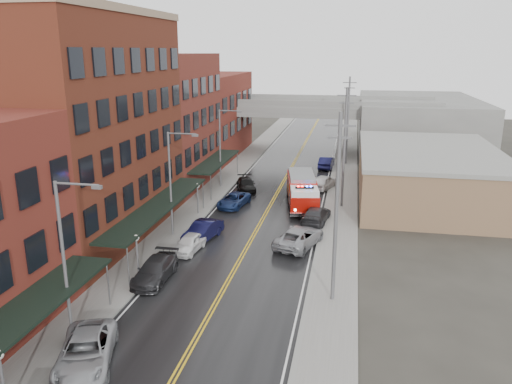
{
  "coord_description": "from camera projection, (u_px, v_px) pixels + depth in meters",
  "views": [
    {
      "loc": [
        7.91,
        -14.05,
        15.41
      ],
      "look_at": [
        -0.4,
        28.59,
        3.0
      ],
      "focal_mm": 35.0,
      "sensor_mm": 36.0,
      "label": 1
    }
  ],
  "objects": [
    {
      "name": "globe_lamp_2",
      "position": [
        198.0,
        192.0,
        47.8
      ],
      "size": [
        0.44,
        0.44,
        3.12
      ],
      "color": "#59595B",
      "rests_on": "ground"
    },
    {
      "name": "utility_pole_2",
      "position": [
        348.0,
        119.0,
        67.79
      ],
      "size": [
        1.8,
        0.24,
        12.0
      ],
      "color": "#59595B",
      "rests_on": "ground"
    },
    {
      "name": "tan_building",
      "position": [
        428.0,
        176.0,
        53.06
      ],
      "size": [
        14.0,
        22.0,
        5.0
      ],
      "primitive_type": "cube",
      "color": "#8D6E4C",
      "rests_on": "ground"
    },
    {
      "name": "brick_building_c",
      "position": [
        166.0,
        121.0,
        57.55
      ],
      "size": [
        9.0,
        15.0,
        15.0
      ],
      "primitive_type": "cube",
      "color": "maroon",
      "rests_on": "ground"
    },
    {
      "name": "awning_2",
      "position": [
        216.0,
        161.0,
        57.72
      ],
      "size": [
        2.6,
        13.0,
        3.09
      ],
      "color": "black",
      "rests_on": "ground"
    },
    {
      "name": "street_lamp_2",
      "position": [
        222.0,
        144.0,
        56.47
      ],
      "size": [
        2.64,
        0.22,
        9.0
      ],
      "color": "#59595B",
      "rests_on": "ground"
    },
    {
      "name": "overpass",
      "position": [
        301.0,
        114.0,
        75.81
      ],
      "size": [
        40.0,
        10.0,
        7.5
      ],
      "color": "slate",
      "rests_on": "ground"
    },
    {
      "name": "curb_left",
      "position": [
        206.0,
        214.0,
        48.28
      ],
      "size": [
        0.3,
        160.0,
        0.15
      ],
      "primitive_type": "cube",
      "color": "gray",
      "rests_on": "ground"
    },
    {
      "name": "parked_car_right_3",
      "position": [
        326.0,
        162.0,
        67.13
      ],
      "size": [
        2.05,
        4.99,
        1.61
      ],
      "primitive_type": "imported",
      "rotation": [
        0.0,
        0.0,
        3.07
      ],
      "color": "#0E0E33",
      "rests_on": "ground"
    },
    {
      "name": "fire_truck",
      "position": [
        302.0,
        190.0,
        50.4
      ],
      "size": [
        4.64,
        9.04,
        3.17
      ],
      "rotation": [
        0.0,
        0.0,
        0.17
      ],
      "color": "#930D06",
      "rests_on": "ground"
    },
    {
      "name": "sidewalk_left",
      "position": [
        189.0,
        213.0,
        48.58
      ],
      "size": [
        3.0,
        160.0,
        0.15
      ],
      "primitive_type": "cube",
      "color": "slate",
      "rests_on": "ground"
    },
    {
      "name": "globe_lamp_1",
      "position": [
        137.0,
        246.0,
        34.59
      ],
      "size": [
        0.44,
        0.44,
        3.12
      ],
      "color": "#59595B",
      "rests_on": "ground"
    },
    {
      "name": "parked_car_left_6",
      "position": [
        234.0,
        200.0,
        50.76
      ],
      "size": [
        2.98,
        5.14,
        1.35
      ],
      "primitive_type": "imported",
      "rotation": [
        0.0,
        0.0,
        -0.16
      ],
      "color": "navy",
      "rests_on": "ground"
    },
    {
      "name": "parked_car_right_1",
      "position": [
        316.0,
        215.0,
        45.94
      ],
      "size": [
        2.72,
        5.4,
        1.5
      ],
      "primitive_type": "imported",
      "rotation": [
        0.0,
        0.0,
        3.02
      ],
      "color": "#2A2A2D",
      "rests_on": "ground"
    },
    {
      "name": "parked_car_left_7",
      "position": [
        246.0,
        185.0,
        56.41
      ],
      "size": [
        3.29,
        5.22,
        1.41
      ],
      "primitive_type": "imported",
      "rotation": [
        0.0,
        0.0,
        0.29
      ],
      "color": "black",
      "rests_on": "ground"
    },
    {
      "name": "awning_0",
      "position": [
        7.0,
        326.0,
        23.28
      ],
      "size": [
        2.6,
        16.0,
        3.09
      ],
      "color": "black",
      "rests_on": "ground"
    },
    {
      "name": "globe_lamp_0",
      "position": [
        0.0,
        367.0,
        21.37
      ],
      "size": [
        0.44,
        0.44,
        3.12
      ],
      "color": "#59595B",
      "rests_on": "ground"
    },
    {
      "name": "road",
      "position": [
        263.0,
        218.0,
        47.25
      ],
      "size": [
        11.0,
        160.0,
        0.02
      ],
      "primitive_type": "cube",
      "color": "black",
      "rests_on": "ground"
    },
    {
      "name": "utility_pole_1",
      "position": [
        344.0,
        146.0,
        48.92
      ],
      "size": [
        1.8,
        0.24,
        12.0
      ],
      "color": "#59595B",
      "rests_on": "ground"
    },
    {
      "name": "parked_car_left_5",
      "position": [
        203.0,
        231.0,
        41.81
      ],
      "size": [
        2.65,
        4.97,
        1.56
      ],
      "primitive_type": "imported",
      "rotation": [
        0.0,
        0.0,
        -0.22
      ],
      "color": "black",
      "rests_on": "ground"
    },
    {
      "name": "utility_pole_0",
      "position": [
        337.0,
        207.0,
        30.04
      ],
      "size": [
        1.8,
        0.24,
        12.0
      ],
      "color": "#59595B",
      "rests_on": "ground"
    },
    {
      "name": "brick_building_b",
      "position": [
        88.0,
        131.0,
        40.63
      ],
      "size": [
        9.0,
        20.0,
        18.0
      ],
      "primitive_type": "cube",
      "color": "#5B2518",
      "rests_on": "ground"
    },
    {
      "name": "street_lamp_1",
      "position": [
        173.0,
        178.0,
        41.37
      ],
      "size": [
        2.64,
        0.22,
        9.0
      ],
      "color": "#59595B",
      "rests_on": "ground"
    },
    {
      "name": "awning_1",
      "position": [
        159.0,
        206.0,
        41.21
      ],
      "size": [
        2.6,
        18.0,
        3.09
      ],
      "color": "black",
      "rests_on": "ground"
    },
    {
      "name": "parked_car_right_0",
      "position": [
        299.0,
        237.0,
        40.45
      ],
      "size": [
        4.19,
        6.16,
        1.57
      ],
      "primitive_type": "imported",
      "rotation": [
        0.0,
        0.0,
        2.83
      ],
      "color": "gray",
      "rests_on": "ground"
    },
    {
      "name": "sidewalk_right",
      "position": [
        341.0,
        223.0,
        45.89
      ],
      "size": [
        3.0,
        160.0,
        0.15
      ],
      "primitive_type": "cube",
      "color": "slate",
      "rests_on": "ground"
    },
    {
      "name": "curb_right",
      "position": [
        323.0,
        222.0,
        46.2
      ],
      "size": [
        0.3,
        160.0,
        0.15
      ],
      "primitive_type": "cube",
      "color": "gray",
      "rests_on": "ground"
    },
    {
      "name": "parked_car_left_3",
      "position": [
        155.0,
        270.0,
        34.48
      ],
      "size": [
        2.13,
        5.14,
        1.49
      ],
      "primitive_type": "imported",
      "rotation": [
        0.0,
        0.0,
        0.01
      ],
      "color": "#252528",
      "rests_on": "ground"
    },
    {
      "name": "parked_car_left_4",
      "position": [
        189.0,
        243.0,
        39.42
      ],
      "size": [
        2.05,
        4.17,
        1.37
      ],
      "primitive_type": "imported",
      "rotation": [
        0.0,
        0.0,
        -0.11
      ],
      "color": "white",
      "rests_on": "ground"
    },
    {
      "name": "right_far_block",
      "position": [
        417.0,
        123.0,
        80.6
      ],
      "size": [
        18.0,
        30.0,
        8.0
      ],
      "primitive_type": "cube",
      "color": "slate",
      "rests_on": "ground"
    },
    {
      "name": "parked_car_left_2",
      "position": [
        86.0,
        352.0,
        25.07
      ],
      "size": [
        4.33,
        6.18,
        1.57
      ],
      "primitive_type": "imported",
      "rotation": [
        0.0,
        0.0,
        0.34
      ],
      "color": "#93969A",
      "rests_on": "ground"
    },
    {
      "name": "brick_building_far",
      "position": [
        209.0,
        115.0,
        74.48
      ],
      "size": [
        9.0,
        20.0,
        12.0
      ],
      "primitive_type": "cube",
      "color": "maroon",
      "rests_on": "ground"
    },
    {
      "name": "parked_car_right_2",
      "position": [
        324.0,
        182.0,
        57.25
      ],
      "size": [
        3.37,
        5.11,
        1.62
      ],
      "primitive_type": "imported",
      "rotation": [
        0.0,
        0.0,
        2.81
      ],
      "color": "silver",
      "rests_on": "ground"
    },
    {
      "name": "street_lamp_0",
      "position": [
        67.0,
        251.0,
        26.27
      ],
      "size": [
        2.64,
        0.22,
        9.0
      ],
      "color": "#59595B",
      "rests_on": "ground"
    }
  ]
}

